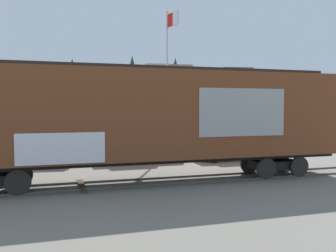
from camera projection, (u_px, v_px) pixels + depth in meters
The scene contains 8 objects.
ground_plane at pixel (175, 181), 15.91m from camera, with size 260.00×260.00×0.00m, color slate.
track at pixel (133, 183), 15.43m from camera, with size 59.97×5.65×0.08m.
freight_car at pixel (150, 116), 15.51m from camera, with size 17.53×3.85×4.84m.
flagpole at pixel (169, 62), 24.84m from camera, with size 0.47×1.60×9.50m.
hillside at pixel (92, 100), 89.59m from camera, with size 133.86×41.24×14.68m.
parked_car_blue at pixel (29, 152), 19.79m from camera, with size 4.46×2.24×1.55m.
parked_car_red at pixel (139, 147), 21.50m from camera, with size 4.93×2.28×1.75m.
parked_car_white at pixel (231, 146), 22.46m from camera, with size 4.32×2.04×1.67m.
Camera 1 is at (-4.10, -15.24, 3.13)m, focal length 40.42 mm.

